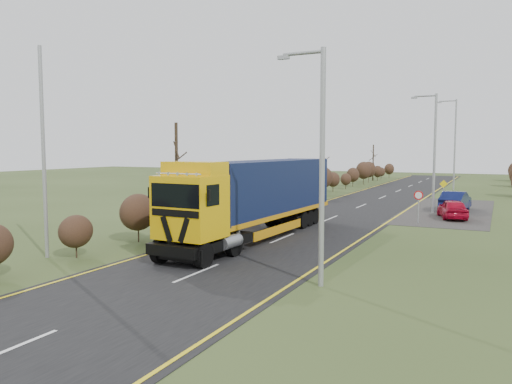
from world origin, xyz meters
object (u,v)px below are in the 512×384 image
object	(u,v)px
car_red_hatchback	(453,209)
car_blue_sedan	(455,201)
streetlight_near	(320,158)
speed_sign	(418,201)
lorry	(256,194)

from	to	relation	value
car_red_hatchback	car_blue_sedan	size ratio (longest dim) A/B	0.86
streetlight_near	speed_sign	world-z (taller)	streetlight_near
lorry	speed_sign	bearing A→B (deg)	56.08
streetlight_near	speed_sign	bearing A→B (deg)	86.80
car_red_hatchback	speed_sign	distance (m)	3.64
lorry	streetlight_near	size ratio (longest dim) A/B	1.87
car_blue_sedan	speed_sign	distance (m)	7.82
speed_sign	streetlight_near	bearing A→B (deg)	-93.20
car_red_hatchback	streetlight_near	distance (m)	19.68
car_blue_sedan	speed_sign	bearing A→B (deg)	85.12
car_red_hatchback	speed_sign	bearing A→B (deg)	46.15
streetlight_near	lorry	bearing A→B (deg)	129.64
lorry	speed_sign	xyz separation A→B (m)	(6.67, 9.07, -0.93)
car_red_hatchback	car_blue_sedan	distance (m)	4.51
lorry	car_blue_sedan	world-z (taller)	lorry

